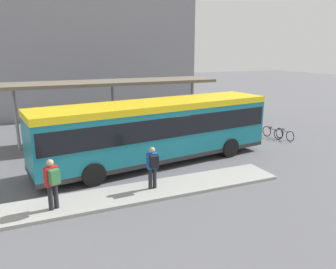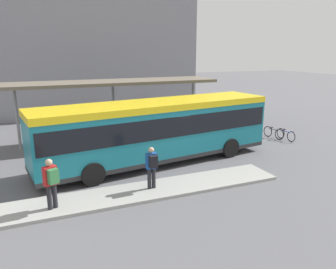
{
  "view_description": "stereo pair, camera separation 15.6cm",
  "coord_description": "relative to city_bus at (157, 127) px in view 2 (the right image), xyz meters",
  "views": [
    {
      "loc": [
        -5.6,
        -14.43,
        5.4
      ],
      "look_at": [
        0.59,
        0.0,
        1.37
      ],
      "focal_mm": 35.0,
      "sensor_mm": 36.0,
      "label": 1
    },
    {
      "loc": [
        -5.45,
        -14.49,
        5.4
      ],
      "look_at": [
        0.59,
        0.0,
        1.37
      ],
      "focal_mm": 35.0,
      "sensor_mm": 36.0,
      "label": 2
    }
  ],
  "objects": [
    {
      "name": "ground_plane",
      "position": [
        -0.01,
        -0.0,
        -1.78
      ],
      "size": [
        120.0,
        120.0,
        0.0
      ],
      "primitive_type": "plane",
      "color": "#5B5B60"
    },
    {
      "name": "pedestrian_waiting",
      "position": [
        -5.14,
        -3.48,
        -0.64
      ],
      "size": [
        0.53,
        0.57,
        1.79
      ],
      "rotation": [
        0.0,
        0.0,
        1.99
      ],
      "color": "#232328",
      "rests_on": "curb_island"
    },
    {
      "name": "bicycle_blue",
      "position": [
        8.87,
        0.85,
        -1.45
      ],
      "size": [
        0.48,
        1.54,
        0.67
      ],
      "rotation": [
        0.0,
        0.0,
        -1.53
      ],
      "color": "black",
      "rests_on": "ground_plane"
    },
    {
      "name": "potted_planter_near_shelter",
      "position": [
        -3.81,
        2.78,
        -1.06
      ],
      "size": [
        0.94,
        0.94,
        1.39
      ],
      "color": "slate",
      "rests_on": "ground_plane"
    },
    {
      "name": "station_shelter",
      "position": [
        -0.95,
        4.92,
        1.71
      ],
      "size": [
        12.64,
        2.91,
        3.65
      ],
      "color": "#706656",
      "rests_on": "ground_plane"
    },
    {
      "name": "bicycle_black",
      "position": [
        8.47,
        1.51,
        -1.43
      ],
      "size": [
        0.48,
        1.59,
        0.69
      ],
      "rotation": [
        0.0,
        0.0,
        -1.41
      ],
      "color": "black",
      "rests_on": "ground_plane"
    },
    {
      "name": "curb_island",
      "position": [
        -2.1,
        -3.22,
        -1.72
      ],
      "size": [
        12.09,
        1.8,
        0.12
      ],
      "color": "#9E9E99",
      "rests_on": "ground_plane"
    },
    {
      "name": "station_building",
      "position": [
        -1.02,
        18.46,
        7.1
      ],
      "size": [
        19.58,
        11.01,
        17.77
      ],
      "color": "gray",
      "rests_on": "ground_plane"
    },
    {
      "name": "pedestrian_companion",
      "position": [
        -1.43,
        -3.18,
        -0.69
      ],
      "size": [
        0.42,
        0.44,
        1.69
      ],
      "rotation": [
        0.0,
        0.0,
        1.61
      ],
      "color": "#232328",
      "rests_on": "curb_island"
    },
    {
      "name": "city_bus",
      "position": [
        0.0,
        0.0,
        0.0
      ],
      "size": [
        12.07,
        4.18,
        3.04
      ],
      "rotation": [
        0.0,
        0.0,
        0.14
      ],
      "color": "#197284",
      "rests_on": "ground_plane"
    }
  ]
}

